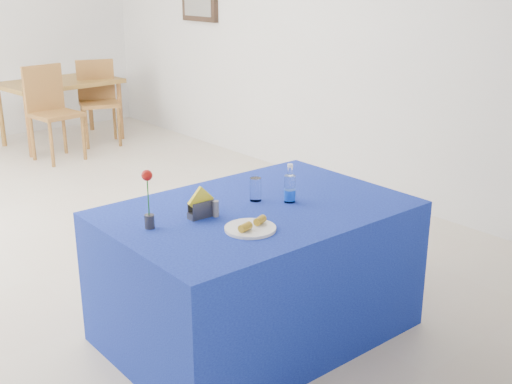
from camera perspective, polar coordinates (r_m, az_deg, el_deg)
floor at (r=5.45m, az=-16.32°, el=-2.97°), size 7.00×7.00×0.00m
room_shell at (r=5.10m, az=-18.16°, el=15.63°), size 7.00×7.00×7.00m
plate at (r=3.14m, az=-0.51°, el=-3.27°), size 0.25×0.25×0.01m
drinking_glass at (r=3.53m, az=-0.04°, el=0.24°), size 0.06×0.06×0.13m
salt_shaker at (r=3.41m, az=-4.49°, el=-0.86°), size 0.03×0.03×0.08m
pepper_shaker at (r=3.31m, az=-3.60°, el=-1.48°), size 0.03×0.03×0.08m
blue_table at (r=3.59m, az=0.07°, el=-7.04°), size 1.60×1.10×0.76m
water_bottle at (r=3.51m, az=3.02°, el=0.23°), size 0.07×0.07×0.21m
napkin_holder at (r=3.30m, az=-4.91°, el=-1.45°), size 0.16×0.06×0.17m
rose_vase at (r=3.15m, az=-9.55°, el=-0.68°), size 0.05×0.05×0.30m
oak_table at (r=8.11m, az=-17.08°, el=8.90°), size 1.41×0.98×0.76m
chair_bg_left at (r=7.41m, az=-17.80°, el=7.30°), size 0.52×0.52×1.03m
chair_bg_right at (r=8.02m, az=-13.88°, el=8.30°), size 0.56×0.56×0.99m
banana_pieces at (r=3.12m, az=-0.28°, el=-2.82°), size 0.19×0.08×0.04m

